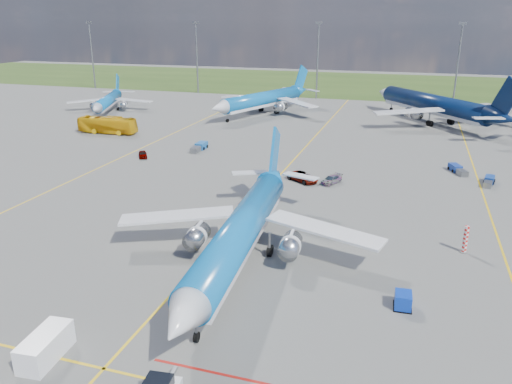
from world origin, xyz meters
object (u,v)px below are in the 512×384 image
(apron_bus, at_px, (107,125))
(baggage_tug_c, at_px, (199,147))
(service_van, at_px, (45,346))
(baggage_tug_w, at_px, (458,170))
(baggage_tug_e, at_px, (489,181))
(bg_jet_n, at_px, (431,123))
(bg_jet_nw, at_px, (109,112))
(main_airliner, at_px, (241,264))
(warning_post, at_px, (466,239))
(uld_container, at_px, (403,300))
(bg_jet_nnw, at_px, (262,114))
(service_car_a, at_px, (143,154))
(service_car_b, at_px, (303,177))
(service_car_c, at_px, (331,180))

(apron_bus, height_order, baggage_tug_c, apron_bus)
(service_van, xyz_separation_m, baggage_tug_w, (31.82, 59.13, -0.50))
(baggage_tug_e, bearing_deg, baggage_tug_w, 141.56)
(bg_jet_n, bearing_deg, apron_bus, -11.49)
(bg_jet_nw, bearing_deg, main_airliner, -69.73)
(warning_post, distance_m, uld_container, 14.49)
(bg_jet_nnw, height_order, service_car_a, bg_jet_nnw)
(apron_bus, xyz_separation_m, service_car_b, (47.81, -20.40, -1.09))
(bg_jet_nw, xyz_separation_m, service_car_b, (62.53, -43.25, 0.73))
(baggage_tug_c, height_order, baggage_tug_e, baggage_tug_c)
(bg_jet_nnw, bearing_deg, service_van, -61.90)
(apron_bus, bearing_deg, baggage_tug_c, -108.46)
(service_car_b, height_order, service_car_c, service_car_b)
(service_car_a, bearing_deg, apron_bus, 106.14)
(warning_post, distance_m, service_car_b, 28.78)
(service_van, xyz_separation_m, apron_bus, (-38.94, 67.38, 0.81))
(service_van, relative_size, apron_bus, 0.35)
(baggage_tug_c, bearing_deg, uld_container, -50.58)
(baggage_tug_e, bearing_deg, service_car_a, -166.09)
(service_van, bearing_deg, service_car_a, 107.59)
(service_car_b, bearing_deg, baggage_tug_w, -28.90)
(uld_container, bearing_deg, bg_jet_nw, 133.08)
(bg_jet_nw, relative_size, service_car_a, 9.13)
(bg_jet_nw, distance_m, service_car_c, 79.42)
(service_car_a, bearing_deg, baggage_tug_w, -24.54)
(uld_container, distance_m, apron_bus, 82.52)
(bg_jet_n, bearing_deg, service_car_a, 6.46)
(bg_jet_nnw, bearing_deg, baggage_tug_e, -22.06)
(main_airliner, xyz_separation_m, baggage_tug_e, (27.20, 35.77, 0.48))
(bg_jet_nnw, distance_m, service_van, 100.29)
(uld_container, bearing_deg, apron_bus, 137.46)
(service_car_b, relative_size, service_car_c, 1.27)
(service_car_b, bearing_deg, bg_jet_n, 13.36)
(warning_post, xyz_separation_m, baggage_tug_e, (5.28, 25.95, -1.02))
(service_van, relative_size, baggage_tug_w, 0.91)
(warning_post, relative_size, baggage_tug_c, 0.54)
(main_airliner, xyz_separation_m, uld_container, (16.04, -3.41, 0.70))
(bg_jet_n, xyz_separation_m, service_car_b, (-19.45, -53.92, 0.73))
(warning_post, distance_m, bg_jet_nw, 104.69)
(uld_container, xyz_separation_m, service_van, (-24.81, -15.00, 0.31))
(uld_container, xyz_separation_m, service_car_c, (-11.61, 32.36, -0.10))
(uld_container, xyz_separation_m, baggage_tug_c, (-38.90, 45.04, -0.12))
(uld_container, xyz_separation_m, baggage_tug_e, (11.16, 39.17, -0.22))
(bg_jet_nw, height_order, baggage_tug_w, bg_jet_nw)
(uld_container, distance_m, baggage_tug_e, 40.73)
(service_car_c, distance_m, baggage_tug_c, 30.09)
(apron_bus, relative_size, service_car_a, 3.74)
(warning_post, relative_size, uld_container, 1.71)
(bg_jet_nnw, height_order, service_van, bg_jet_nnw)
(uld_container, xyz_separation_m, service_car_b, (-15.93, 31.98, 0.03))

